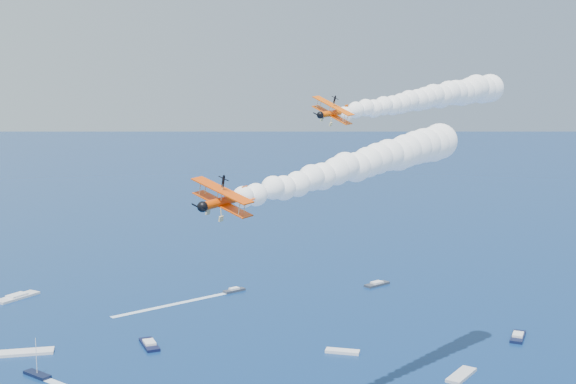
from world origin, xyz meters
TOP-DOWN VIEW (x-y plane):
  - biplane_lead at (19.80, 24.59)m, footprint 8.33×10.09m
  - biplane_trail at (-15.71, 4.60)m, footprint 9.36×11.00m
  - smoke_trail_lead at (46.04, 27.52)m, footprint 53.30×16.84m
  - smoke_trail_trail at (10.29, 9.20)m, footprint 53.62×22.87m
  - spectator_boats at (-4.25, 117.75)m, footprint 237.71×177.05m
  - boat_wakes at (21.84, 95.32)m, footprint 69.98×70.12m

SIDE VIEW (x-z plane):
  - boat_wakes at x=21.84m, z-range 0.01..0.05m
  - spectator_boats at x=-4.25m, z-range 0.00..0.70m
  - biplane_trail at x=-15.71m, z-range 46.89..54.72m
  - smoke_trail_trail at x=10.29m, z-range 47.86..57.71m
  - biplane_lead at x=19.80m, z-range 55.45..63.42m
  - smoke_trail_lead at x=46.04m, z-range 56.49..66.34m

